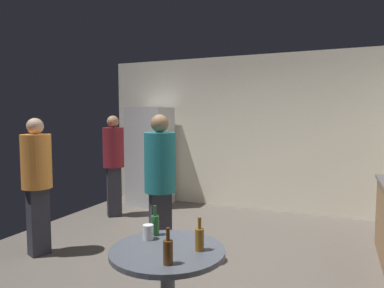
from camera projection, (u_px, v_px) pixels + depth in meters
name	position (u px, v px, depth m)	size (l,w,h in m)	color
ground_plane	(187.00, 269.00, 3.89)	(5.20, 5.20, 0.10)	#5B544C
wall_back	(247.00, 133.00, 6.20)	(5.32, 0.06, 2.70)	silver
refrigerator	(150.00, 156.00, 6.50)	(0.70, 0.68, 1.80)	silver
foreground_table	(168.00, 263.00, 2.42)	(0.80, 0.80, 0.73)	#4C515B
beer_bottle_amber	(199.00, 238.00, 2.38)	(0.06, 0.06, 0.23)	#8C5919
beer_bottle_brown	(168.00, 251.00, 2.15)	(0.06, 0.06, 0.23)	#593314
beer_bottle_green	(155.00, 224.00, 2.68)	(0.06, 0.06, 0.23)	#26662D
plastic_cup_white	(148.00, 232.00, 2.59)	(0.08, 0.08, 0.11)	white
person_in_maroon_shirt	(114.00, 158.00, 5.71)	(0.48, 0.48, 1.65)	#2D2D38
person_in_teal_shirt	(160.00, 178.00, 3.81)	(0.48, 0.48, 1.66)	#2D2D38
person_in_orange_shirt	(37.00, 176.00, 4.11)	(0.44, 0.44, 1.62)	#2D2D38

